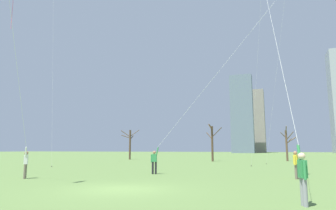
{
  "coord_description": "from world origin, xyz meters",
  "views": [
    {
      "loc": [
        6.39,
        -11.87,
        1.72
      ],
      "look_at": [
        0.0,
        6.0,
        4.57
      ],
      "focal_mm": 31.7,
      "sensor_mm": 36.0,
      "label": 1
    }
  ],
  "objects_px": {
    "kite_flyer_midfield_center_pink": "(23,134)",
    "bare_tree_left_of_center": "(130,143)",
    "bare_tree_leftmost": "(212,141)",
    "bare_tree_far_right_edge": "(287,143)",
    "kite_flyer_far_back_teal": "(289,110)",
    "kite_flyer_midfield_right_green": "(182,124)",
    "bystander_watching_nearby": "(296,163)"
  },
  "relations": [
    {
      "from": "kite_flyer_midfield_center_pink",
      "to": "bare_tree_left_of_center",
      "type": "relative_size",
      "value": 1.97
    },
    {
      "from": "kite_flyer_midfield_center_pink",
      "to": "bare_tree_left_of_center",
      "type": "bearing_deg",
      "value": 106.92
    },
    {
      "from": "bare_tree_leftmost",
      "to": "kite_flyer_midfield_center_pink",
      "type": "bearing_deg",
      "value": -99.34
    },
    {
      "from": "bare_tree_far_right_edge",
      "to": "bare_tree_leftmost",
      "type": "xyz_separation_m",
      "value": [
        -10.39,
        -4.73,
        0.27
      ]
    },
    {
      "from": "kite_flyer_far_back_teal",
      "to": "kite_flyer_midfield_center_pink",
      "type": "xyz_separation_m",
      "value": [
        -14.19,
        1.71,
        -0.53
      ]
    },
    {
      "from": "kite_flyer_midfield_right_green",
      "to": "bare_tree_left_of_center",
      "type": "xyz_separation_m",
      "value": [
        -17.64,
        26.48,
        -0.69
      ]
    },
    {
      "from": "kite_flyer_far_back_teal",
      "to": "bystander_watching_nearby",
      "type": "height_order",
      "value": "kite_flyer_far_back_teal"
    },
    {
      "from": "kite_flyer_midfield_right_green",
      "to": "kite_flyer_midfield_center_pink",
      "type": "bearing_deg",
      "value": -137.11
    },
    {
      "from": "bystander_watching_nearby",
      "to": "bare_tree_leftmost",
      "type": "relative_size",
      "value": 0.29
    },
    {
      "from": "bare_tree_far_right_edge",
      "to": "bare_tree_left_of_center",
      "type": "relative_size",
      "value": 1.01
    },
    {
      "from": "bare_tree_leftmost",
      "to": "kite_flyer_far_back_teal",
      "type": "bearing_deg",
      "value": -73.89
    },
    {
      "from": "bare_tree_left_of_center",
      "to": "bystander_watching_nearby",
      "type": "bearing_deg",
      "value": -47.8
    },
    {
      "from": "kite_flyer_far_back_teal",
      "to": "bare_tree_left_of_center",
      "type": "bearing_deg",
      "value": 124.72
    },
    {
      "from": "kite_flyer_midfield_right_green",
      "to": "bare_tree_leftmost",
      "type": "xyz_separation_m",
      "value": [
        -2.51,
        23.26,
        -0.61
      ]
    },
    {
      "from": "bare_tree_left_of_center",
      "to": "bare_tree_far_right_edge",
      "type": "bearing_deg",
      "value": 3.37
    },
    {
      "from": "kite_flyer_midfield_center_pink",
      "to": "bare_tree_leftmost",
      "type": "relative_size",
      "value": 1.81
    },
    {
      "from": "bare_tree_far_right_edge",
      "to": "bare_tree_leftmost",
      "type": "height_order",
      "value": "bare_tree_leftmost"
    },
    {
      "from": "bystander_watching_nearby",
      "to": "kite_flyer_midfield_center_pink",
      "type": "bearing_deg",
      "value": -157.99
    },
    {
      "from": "kite_flyer_far_back_teal",
      "to": "bare_tree_leftmost",
      "type": "relative_size",
      "value": 2.51
    },
    {
      "from": "bare_tree_leftmost",
      "to": "kite_flyer_midfield_right_green",
      "type": "bearing_deg",
      "value": -83.85
    },
    {
      "from": "kite_flyer_midfield_right_green",
      "to": "bare_tree_far_right_edge",
      "type": "bearing_deg",
      "value": 74.28
    },
    {
      "from": "kite_flyer_midfield_center_pink",
      "to": "bystander_watching_nearby",
      "type": "relative_size",
      "value": 6.24
    },
    {
      "from": "kite_flyer_far_back_teal",
      "to": "bare_tree_far_right_edge",
      "type": "height_order",
      "value": "kite_flyer_far_back_teal"
    },
    {
      "from": "kite_flyer_midfield_center_pink",
      "to": "bystander_watching_nearby",
      "type": "bearing_deg",
      "value": 22.01
    },
    {
      "from": "kite_flyer_midfield_right_green",
      "to": "bare_tree_left_of_center",
      "type": "height_order",
      "value": "kite_flyer_midfield_right_green"
    },
    {
      "from": "bare_tree_left_of_center",
      "to": "kite_flyer_midfield_center_pink",
      "type": "bearing_deg",
      "value": -73.08
    },
    {
      "from": "kite_flyer_midfield_center_pink",
      "to": "kite_flyer_midfield_right_green",
      "type": "relative_size",
      "value": 0.58
    },
    {
      "from": "kite_flyer_midfield_center_pink",
      "to": "bare_tree_far_right_edge",
      "type": "distance_m",
      "value": 38.16
    },
    {
      "from": "bare_tree_far_right_edge",
      "to": "bare_tree_left_of_center",
      "type": "height_order",
      "value": "bare_tree_far_right_edge"
    },
    {
      "from": "kite_flyer_midfield_center_pink",
      "to": "bare_tree_left_of_center",
      "type": "xyz_separation_m",
      "value": [
        -10.17,
        33.43,
        0.2
      ]
    },
    {
      "from": "kite_flyer_midfield_right_green",
      "to": "bare_tree_far_right_edge",
      "type": "distance_m",
      "value": 29.09
    },
    {
      "from": "kite_flyer_far_back_teal",
      "to": "bare_tree_leftmost",
      "type": "xyz_separation_m",
      "value": [
        -9.22,
        31.92,
        -0.25
      ]
    }
  ]
}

